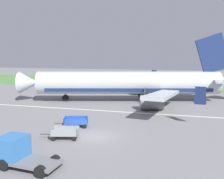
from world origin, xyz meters
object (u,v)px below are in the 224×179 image
airplane (134,83)px  baggage_cart_nearest (65,133)px  baggage_cart_second_in_row (76,122)px  service_truck_beside_carts (18,151)px

airplane → baggage_cart_nearest: 20.47m
baggage_cart_nearest → baggage_cart_second_in_row: (-0.51, 3.76, 0.00)m
service_truck_beside_carts → baggage_cart_second_in_row: bearing=89.7°
baggage_cart_second_in_row → service_truck_beside_carts: bearing=-90.3°
airplane → baggage_cart_second_in_row: airplane is taller
baggage_cart_nearest → service_truck_beside_carts: 6.03m
baggage_cart_second_in_row → service_truck_beside_carts: 9.75m
baggage_cart_nearest → baggage_cart_second_in_row: same height
airplane → service_truck_beside_carts: bearing=-97.6°
baggage_cart_nearest → service_truck_beside_carts: bearing=-95.4°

